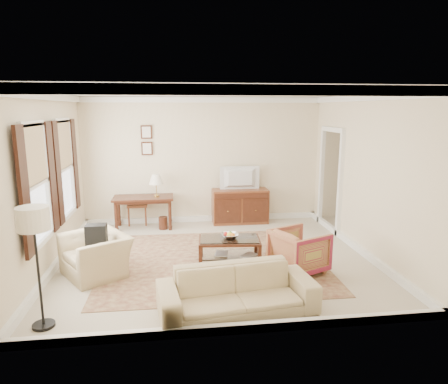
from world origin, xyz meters
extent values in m
cube|color=beige|center=(0.00, 0.00, 0.00)|extent=(5.50, 5.00, 0.01)
cube|color=white|center=(0.00, 0.00, 2.90)|extent=(5.50, 5.00, 0.01)
cube|color=#F1E4C5|center=(0.00, 2.50, 1.45)|extent=(5.50, 0.01, 2.90)
cube|color=#F1E4C5|center=(0.00, -2.50, 1.45)|extent=(5.50, 0.01, 2.90)
cube|color=#F1E4C5|center=(-2.75, 0.00, 1.45)|extent=(0.01, 5.00, 2.90)
cube|color=#F1E4C5|center=(2.75, 0.00, 1.45)|extent=(0.01, 5.00, 2.90)
cube|color=beige|center=(4.25, 1.15, 0.00)|extent=(3.00, 2.70, 0.01)
cube|color=#59201D|center=(-0.05, -0.14, 0.01)|extent=(3.83, 3.30, 0.01)
cube|color=#441F13|center=(-1.38, 2.07, 0.70)|extent=(1.32, 0.66, 0.05)
cylinder|color=#441F13|center=(-1.96, 1.82, 0.34)|extent=(0.07, 0.07, 0.67)
cylinder|color=#441F13|center=(-0.80, 1.82, 0.34)|extent=(0.07, 0.07, 0.67)
cylinder|color=#441F13|center=(-1.96, 2.32, 0.34)|extent=(0.07, 0.07, 0.67)
cylinder|color=#441F13|center=(-0.80, 2.32, 0.34)|extent=(0.07, 0.07, 0.67)
cube|color=brown|center=(0.83, 2.22, 0.40)|extent=(1.29, 0.50, 0.80)
imported|color=black|center=(0.83, 2.20, 1.23)|extent=(0.88, 0.50, 0.12)
cube|color=#441F13|center=(0.22, -0.23, 0.41)|extent=(1.10, 0.71, 0.04)
cube|color=silver|center=(0.22, -0.23, 0.44)|extent=(1.04, 0.65, 0.01)
cube|color=silver|center=(0.22, -0.23, 0.15)|extent=(1.02, 0.62, 0.02)
cube|color=#441F13|center=(-0.29, -0.46, 0.20)|extent=(0.07, 0.07, 0.41)
cube|color=#441F13|center=(0.69, -0.55, 0.20)|extent=(0.07, 0.07, 0.41)
cube|color=#441F13|center=(-0.24, 0.09, 0.20)|extent=(0.07, 0.07, 0.41)
cube|color=#441F13|center=(0.74, 0.00, 0.20)|extent=(0.07, 0.07, 0.41)
imported|color=silver|center=(0.24, -0.21, 0.50)|extent=(0.42, 0.42, 0.10)
imported|color=brown|center=(-0.02, -0.22, 0.17)|extent=(0.28, 0.10, 0.38)
imported|color=brown|center=(0.46, -0.31, 0.17)|extent=(0.22, 0.21, 0.38)
imported|color=maroon|center=(1.30, -0.77, 0.39)|extent=(0.96, 0.98, 0.79)
imported|color=tan|center=(-1.97, -0.46, 0.44)|extent=(1.11, 1.21, 0.89)
cube|color=black|center=(-1.95, -0.47, 0.69)|extent=(0.32, 0.38, 0.40)
imported|color=tan|center=(0.08, -1.96, 0.40)|extent=(2.10, 0.84, 0.80)
cylinder|color=black|center=(-2.35, -2.01, 0.02)|extent=(0.27, 0.27, 0.04)
cylinder|color=black|center=(-2.35, -2.01, 0.65)|extent=(0.03, 0.03, 1.28)
cylinder|color=silver|center=(-2.35, -2.01, 1.38)|extent=(0.38, 0.38, 0.28)
camera|label=1|loc=(-0.72, -6.74, 2.63)|focal=32.00mm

